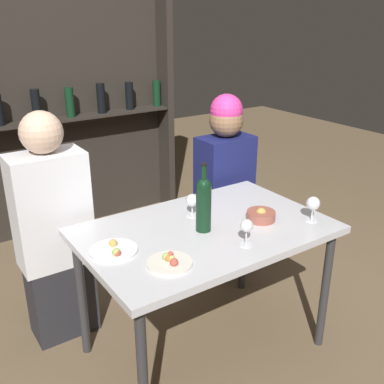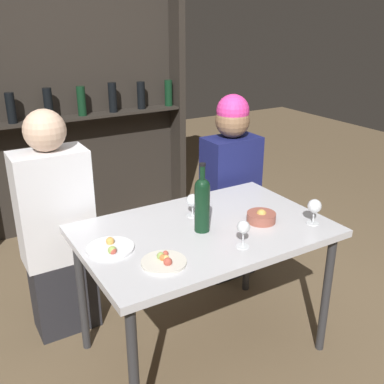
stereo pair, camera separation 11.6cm
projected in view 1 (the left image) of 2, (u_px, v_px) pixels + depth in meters
name	position (u px, v px, depth m)	size (l,w,h in m)	color
ground_plane	(204.00, 347.00, 2.48)	(10.00, 10.00, 0.00)	brown
dining_table	(205.00, 240.00, 2.23)	(1.21, 0.79, 0.73)	silver
wine_rack_wall	(65.00, 84.00, 3.47)	(1.79, 0.21, 2.37)	#28231E
wine_bottle	(204.00, 202.00, 2.13)	(0.07, 0.07, 0.34)	black
wine_glass_0	(313.00, 204.00, 2.25)	(0.07, 0.07, 0.13)	silver
wine_glass_1	(192.00, 201.00, 2.31)	(0.07, 0.07, 0.12)	silver
wine_glass_2	(247.00, 227.00, 2.01)	(0.06, 0.06, 0.13)	silver
food_plate_0	(170.00, 262.00, 1.88)	(0.19, 0.19, 0.04)	silver
food_plate_1	(114.00, 250.00, 1.98)	(0.21, 0.21, 0.04)	white
snack_bowl	(261.00, 215.00, 2.28)	(0.15, 0.15, 0.07)	#995142
seated_person_left	(54.00, 235.00, 2.39)	(0.38, 0.22, 1.28)	#26262B
seated_person_right	(224.00, 188.00, 2.99)	(0.35, 0.22, 1.25)	#26262B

